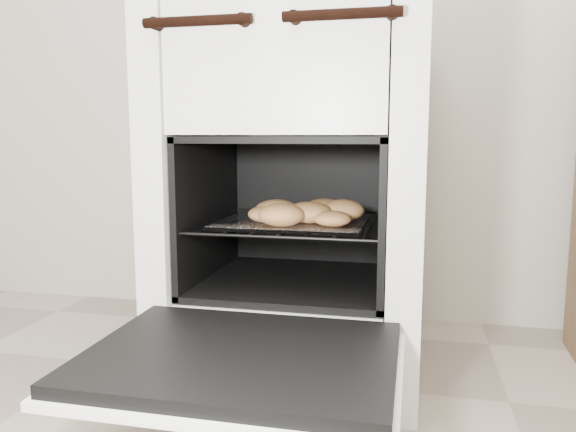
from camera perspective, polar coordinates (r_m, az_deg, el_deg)
name	(u,v)px	position (r m, az deg, el deg)	size (l,w,h in m)	color
stove	(301,188)	(1.38, 1.31, 2.82)	(0.58, 0.65, 0.90)	white
oven_door	(242,361)	(0.97, -4.73, -14.44)	(0.53, 0.41, 0.04)	black
oven_rack	(295,223)	(1.32, 0.74, -0.70)	(0.43, 0.41, 0.01)	black
foil_sheet	(294,222)	(1.30, 0.57, -0.57)	(0.33, 0.29, 0.01)	white
baked_rolls	(304,212)	(1.27, 1.67, 0.43)	(0.29, 0.31, 0.05)	#E19A5A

